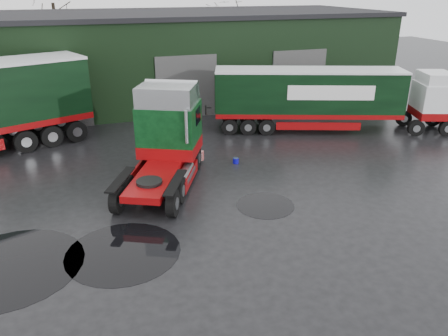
{
  "coord_description": "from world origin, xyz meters",
  "views": [
    {
      "loc": [
        -4.44,
        -13.4,
        8.09
      ],
      "look_at": [
        0.29,
        1.04,
        1.7
      ],
      "focal_mm": 35.0,
      "sensor_mm": 36.0,
      "label": 1
    }
  ],
  "objects_px": {
    "lorry_right": "(308,100)",
    "tree_back_b": "(226,32)",
    "hero_tractor": "(159,142)",
    "tree_back_a": "(56,25)",
    "warehouse": "(168,55)",
    "wash_bucket": "(236,161)"
  },
  "relations": [
    {
      "from": "hero_tractor",
      "to": "tree_back_b",
      "type": "height_order",
      "value": "tree_back_b"
    },
    {
      "from": "lorry_right",
      "to": "tree_back_b",
      "type": "relative_size",
      "value": 1.86
    },
    {
      "from": "tree_back_a",
      "to": "tree_back_b",
      "type": "bearing_deg",
      "value": 0.0
    },
    {
      "from": "warehouse",
      "to": "wash_bucket",
      "type": "xyz_separation_m",
      "value": [
        0.29,
        -14.71,
        -3.02
      ]
    },
    {
      "from": "lorry_right",
      "to": "tree_back_a",
      "type": "relative_size",
      "value": 1.47
    },
    {
      "from": "lorry_right",
      "to": "tree_back_a",
      "type": "distance_m",
      "value": 25.45
    },
    {
      "from": "hero_tractor",
      "to": "tree_back_a",
      "type": "height_order",
      "value": "tree_back_a"
    },
    {
      "from": "warehouse",
      "to": "tree_back_b",
      "type": "bearing_deg",
      "value": 51.34
    },
    {
      "from": "warehouse",
      "to": "wash_bucket",
      "type": "height_order",
      "value": "warehouse"
    },
    {
      "from": "warehouse",
      "to": "lorry_right",
      "type": "xyz_separation_m",
      "value": [
        6.07,
        -11.0,
        -1.32
      ]
    },
    {
      "from": "lorry_right",
      "to": "wash_bucket",
      "type": "xyz_separation_m",
      "value": [
        -5.78,
        -3.71,
        -1.71
      ]
    },
    {
      "from": "wash_bucket",
      "to": "warehouse",
      "type": "bearing_deg",
      "value": 91.13
    },
    {
      "from": "warehouse",
      "to": "tree_back_a",
      "type": "xyz_separation_m",
      "value": [
        -8.0,
        10.0,
        1.59
      ]
    },
    {
      "from": "lorry_right",
      "to": "wash_bucket",
      "type": "height_order",
      "value": "lorry_right"
    },
    {
      "from": "lorry_right",
      "to": "tree_back_a",
      "type": "xyz_separation_m",
      "value": [
        -14.07,
        21.0,
        2.91
      ]
    },
    {
      "from": "warehouse",
      "to": "lorry_right",
      "type": "bearing_deg",
      "value": -61.1
    },
    {
      "from": "hero_tractor",
      "to": "tree_back_a",
      "type": "relative_size",
      "value": 0.7
    },
    {
      "from": "tree_back_a",
      "to": "tree_back_b",
      "type": "relative_size",
      "value": 1.27
    },
    {
      "from": "hero_tractor",
      "to": "wash_bucket",
      "type": "bearing_deg",
      "value": 48.31
    },
    {
      "from": "lorry_right",
      "to": "tree_back_b",
      "type": "xyz_separation_m",
      "value": [
        1.93,
        21.0,
        1.91
      ]
    },
    {
      "from": "warehouse",
      "to": "tree_back_b",
      "type": "height_order",
      "value": "tree_back_b"
    },
    {
      "from": "warehouse",
      "to": "tree_back_a",
      "type": "height_order",
      "value": "tree_back_a"
    }
  ]
}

